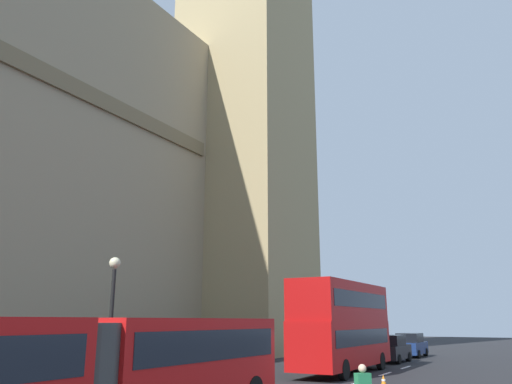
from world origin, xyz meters
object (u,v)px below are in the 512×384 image
Objects in this scene: street_lamp at (111,315)px; sedan_trailing at (411,345)px; double_decker_bus at (343,323)px; traffic_cone_middle at (384,381)px; articulated_bus at (72,367)px; sedan_lead at (391,349)px.

sedan_trailing is at bearing -9.44° from street_lamp.
double_decker_bus is 16.93× the size of traffic_cone_middle.
articulated_bus is at bearing 165.33° from traffic_cone_middle.
articulated_bus is 18.85m from double_decker_bus.
sedan_trailing is (14.94, -0.18, -1.80)m from double_decker_bus.
traffic_cone_middle is (-13.93, -3.39, -0.63)m from sedan_lead.
sedan_lead is 0.83× the size of street_lamp.
sedan_trailing is 7.59× the size of traffic_cone_middle.
street_lamp is at bearing 38.89° from articulated_bus.
street_lamp is at bearing 135.32° from traffic_cone_middle.
double_decker_bus is 6.65m from traffic_cone_middle.
sedan_lead is 6.05m from sedan_trailing.
street_lamp is (-13.24, 4.50, 0.35)m from double_decker_bus.
sedan_lead is 7.59× the size of traffic_cone_middle.
street_lamp is (5.59, 4.51, 1.31)m from articulated_bus.
street_lamp is at bearing 167.94° from sedan_lead.
articulated_bus is at bearing 179.70° from sedan_trailing.
traffic_cone_middle is at bearing -166.31° from sedan_lead.
double_decker_bus is at bearing 178.56° from sedan_lead.
double_decker_bus is at bearing 0.01° from articulated_bus.
sedan_trailing is 0.83× the size of street_lamp.
articulated_bus is 7.30m from street_lamp.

